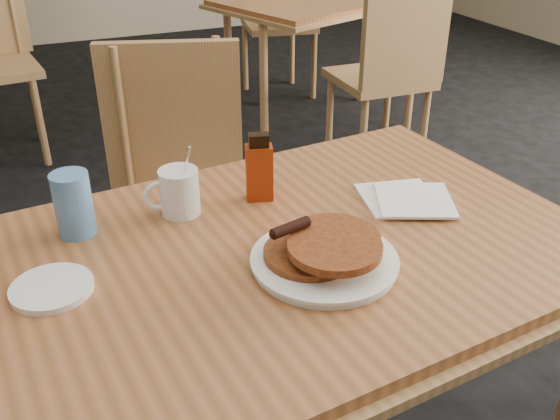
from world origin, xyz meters
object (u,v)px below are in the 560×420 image
object	(u,v)px
neighbor_table	(321,5)
coffee_mug	(178,191)
pancake_plate	(325,254)
blue_tumbler	(73,204)
main_table	(287,262)
syrup_bottle	(259,169)
chair_main_far	(184,173)
chair_neighbor_near	(391,62)
chair_neighbor_far	(273,5)

from	to	relation	value
neighbor_table	coffee_mug	xyz separation A→B (m)	(-1.36, -2.07, 0.10)
pancake_plate	blue_tumbler	xyz separation A→B (m)	(-0.40, 0.30, 0.04)
main_table	syrup_bottle	distance (m)	0.23
main_table	syrup_bottle	world-z (taller)	syrup_bottle
blue_tumbler	chair_main_far	bearing A→B (deg)	57.57
chair_main_far	main_table	bearing A→B (deg)	-72.24
main_table	chair_neighbor_near	xyz separation A→B (m)	(1.22, 1.55, -0.14)
neighbor_table	chair_neighbor_far	distance (m)	0.73
main_table	chair_main_far	size ratio (longest dim) A/B	1.37
syrup_bottle	blue_tumbler	world-z (taller)	syrup_bottle
chair_main_far	blue_tumbler	distance (m)	0.72
neighbor_table	blue_tumbler	bearing A→B (deg)	-127.19
chair_neighbor_near	blue_tumbler	bearing A→B (deg)	-138.05
coffee_mug	syrup_bottle	distance (m)	0.18
neighbor_table	chair_main_far	bearing A→B (deg)	-128.85
pancake_plate	blue_tumbler	world-z (taller)	blue_tumbler
main_table	chair_neighbor_near	size ratio (longest dim) A/B	1.36
main_table	neighbor_table	size ratio (longest dim) A/B	0.99
coffee_mug	chair_neighbor_near	bearing A→B (deg)	42.37
neighbor_table	chair_neighbor_near	distance (m)	0.74
blue_tumbler	neighbor_table	bearing A→B (deg)	52.81
main_table	neighbor_table	bearing A→B (deg)	62.06
neighbor_table	blue_tumbler	distance (m)	2.60
chair_main_far	coffee_mug	world-z (taller)	chair_main_far
syrup_bottle	main_table	bearing A→B (deg)	-80.15
coffee_mug	syrup_bottle	world-z (taller)	coffee_mug
chair_neighbor_far	neighbor_table	bearing A→B (deg)	-80.19
chair_neighbor_far	pancake_plate	bearing A→B (deg)	-100.23
chair_neighbor_near	blue_tumbler	world-z (taller)	chair_neighbor_near
neighbor_table	chair_neighbor_far	size ratio (longest dim) A/B	1.35
chair_neighbor_far	syrup_bottle	distance (m)	3.05
main_table	chair_neighbor_far	bearing A→B (deg)	67.88
main_table	pancake_plate	distance (m)	0.12
syrup_bottle	pancake_plate	bearing A→B (deg)	-71.66
neighbor_table	syrup_bottle	xyz separation A→B (m)	(-1.18, -2.07, 0.12)
pancake_plate	coffee_mug	world-z (taller)	coffee_mug
chair_main_far	chair_neighbor_far	world-z (taller)	chair_neighbor_far
pancake_plate	neighbor_table	bearing A→B (deg)	63.66
main_table	syrup_bottle	bearing A→B (deg)	84.02
blue_tumbler	pancake_plate	bearing A→B (deg)	-36.62
neighbor_table	chair_main_far	distance (m)	1.93
chair_main_far	syrup_bottle	bearing A→B (deg)	-70.08
chair_main_far	coffee_mug	bearing A→B (deg)	-87.69
chair_main_far	syrup_bottle	size ratio (longest dim) A/B	6.21
chair_main_far	blue_tumbler	xyz separation A→B (m)	(-0.36, -0.57, 0.25)
chair_main_far	chair_neighbor_far	xyz separation A→B (m)	(1.22, 2.22, 0.01)
syrup_bottle	chair_main_far	bearing A→B (deg)	108.37
main_table	chair_neighbor_near	bearing A→B (deg)	51.70
main_table	blue_tumbler	xyz separation A→B (m)	(-0.37, 0.20, 0.11)
neighbor_table	blue_tumbler	world-z (taller)	blue_tumbler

